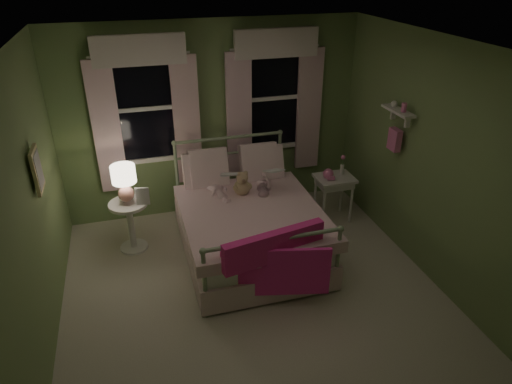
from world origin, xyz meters
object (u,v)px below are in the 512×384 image
object	(u,v)px
nightstand_right	(334,184)
nightstand_left	(130,219)
child_right	(260,168)
teddy_bear	(242,185)
bed	(248,224)
child_left	(216,172)
table_lamp	(124,180)

from	to	relation	value
nightstand_right	nightstand_left	bearing A→B (deg)	179.18
child_right	teddy_bear	world-z (taller)	child_right
bed	nightstand_left	xyz separation A→B (m)	(-1.37, 0.45, 0.03)
bed	nightstand_left	size ratio (longest dim) A/B	3.13
bed	child_right	xyz separation A→B (m)	(0.28, 0.42, 0.52)
child_left	nightstand_left	xyz separation A→B (m)	(-1.09, 0.03, -0.51)
bed	child_right	bearing A→B (deg)	56.40
child_left	teddy_bear	bearing A→B (deg)	141.76
child_right	bed	bearing A→B (deg)	68.45
bed	nightstand_left	distance (m)	1.44
bed	child_right	size ratio (longest dim) A/B	3.02
table_lamp	nightstand_right	world-z (taller)	table_lamp
teddy_bear	nightstand_left	distance (m)	1.43
bed	nightstand_left	world-z (taller)	bed
bed	nightstand_left	bearing A→B (deg)	161.79
teddy_bear	nightstand_right	xyz separation A→B (m)	(1.31, 0.15, -0.24)
nightstand_right	table_lamp	bearing A→B (deg)	179.18
nightstand_left	table_lamp	distance (m)	0.54
teddy_bear	nightstand_left	bearing A→B (deg)	172.23
nightstand_left	nightstand_right	size ratio (longest dim) A/B	1.02
nightstand_left	child_left	bearing A→B (deg)	-1.48
bed	teddy_bear	size ratio (longest dim) A/B	6.29
bed	teddy_bear	xyz separation A→B (m)	(-0.00, 0.26, 0.41)
nightstand_left	nightstand_right	bearing A→B (deg)	-0.82
child_right	nightstand_right	bearing A→B (deg)	-168.53
bed	table_lamp	bearing A→B (deg)	161.79
teddy_bear	nightstand_right	distance (m)	1.34
child_left	table_lamp	size ratio (longest dim) A/B	1.57
bed	teddy_bear	bearing A→B (deg)	90.00
teddy_bear	nightstand_left	world-z (taller)	teddy_bear
teddy_bear	bed	bearing A→B (deg)	-90.00
child_right	table_lamp	distance (m)	1.65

